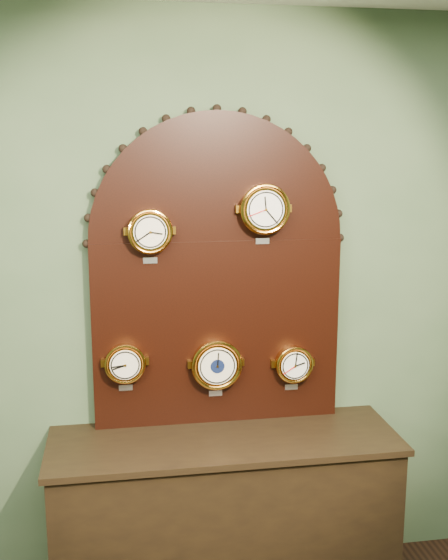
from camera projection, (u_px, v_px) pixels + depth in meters
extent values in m
plane|color=#455C3F|center=(216.00, 306.00, 3.28)|extent=(4.00, 0.00, 4.00)
cube|color=black|center=(225.00, 521.00, 3.22)|extent=(1.60, 0.50, 0.80)
cube|color=black|center=(217.00, 332.00, 3.25)|extent=(1.20, 0.06, 0.90)
cylinder|color=black|center=(217.00, 241.00, 3.16)|extent=(1.20, 0.06, 1.20)
cylinder|color=orange|center=(150.00, 231.00, 3.04)|extent=(0.19, 0.08, 0.19)
torus|color=orange|center=(150.00, 232.00, 3.01)|extent=(0.21, 0.02, 0.21)
cylinder|color=#EDE2C8|center=(150.00, 232.00, 3.01)|extent=(0.15, 0.01, 0.15)
cube|color=silver|center=(150.00, 260.00, 3.10)|extent=(0.06, 0.01, 0.03)
cylinder|color=orange|center=(264.00, 209.00, 3.11)|extent=(0.22, 0.08, 0.22)
torus|color=orange|center=(265.00, 209.00, 3.08)|extent=(0.24, 0.02, 0.24)
cylinder|color=white|center=(266.00, 210.00, 3.07)|extent=(0.18, 0.01, 0.18)
cube|color=silver|center=(262.00, 241.00, 3.16)|extent=(0.07, 0.01, 0.03)
cylinder|color=orange|center=(125.00, 362.00, 3.15)|extent=(0.18, 0.08, 0.18)
torus|color=orange|center=(125.00, 365.00, 3.12)|extent=(0.19, 0.02, 0.19)
cylinder|color=#EDE2C8|center=(125.00, 365.00, 3.11)|extent=(0.14, 0.01, 0.14)
cube|color=silver|center=(126.00, 388.00, 3.20)|extent=(0.07, 0.01, 0.03)
cylinder|color=orange|center=(216.00, 364.00, 3.22)|extent=(0.23, 0.08, 0.23)
torus|color=orange|center=(217.00, 366.00, 3.19)|extent=(0.25, 0.02, 0.25)
cylinder|color=#EDE2C8|center=(217.00, 366.00, 3.18)|extent=(0.18, 0.01, 0.18)
cube|color=silver|center=(216.00, 393.00, 3.28)|extent=(0.07, 0.01, 0.03)
cylinder|color=#0D173B|center=(218.00, 366.00, 3.18)|extent=(0.07, 0.00, 0.07)
cylinder|color=orange|center=(293.00, 363.00, 3.29)|extent=(0.17, 0.08, 0.17)
torus|color=orange|center=(295.00, 365.00, 3.26)|extent=(0.19, 0.02, 0.19)
cylinder|color=white|center=(295.00, 366.00, 3.25)|extent=(0.14, 0.01, 0.14)
cube|color=silver|center=(291.00, 387.00, 3.34)|extent=(0.07, 0.01, 0.03)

